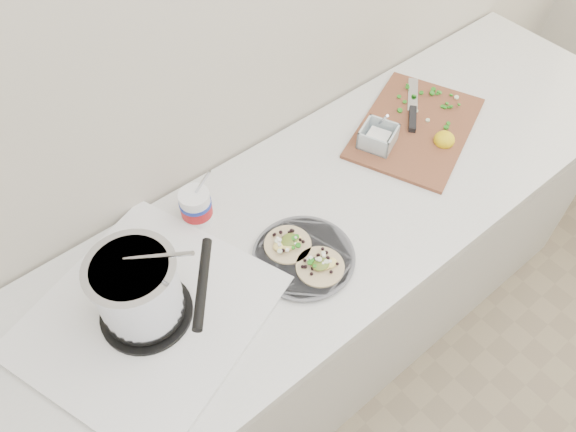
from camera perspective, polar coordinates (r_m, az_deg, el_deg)
counter at (r=1.93m, az=1.82°, el=-8.15°), size 2.44×0.66×0.90m
stove at (r=1.35m, az=-14.68°, el=-8.12°), size 0.68×0.65×0.26m
taco_plate at (r=1.45m, az=1.60°, el=-4.02°), size 0.27×0.27×0.04m
tub at (r=1.52m, az=-9.26°, el=1.29°), size 0.09×0.09×0.20m
cutboard at (r=1.82m, az=12.49°, el=9.00°), size 0.55×0.47×0.07m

